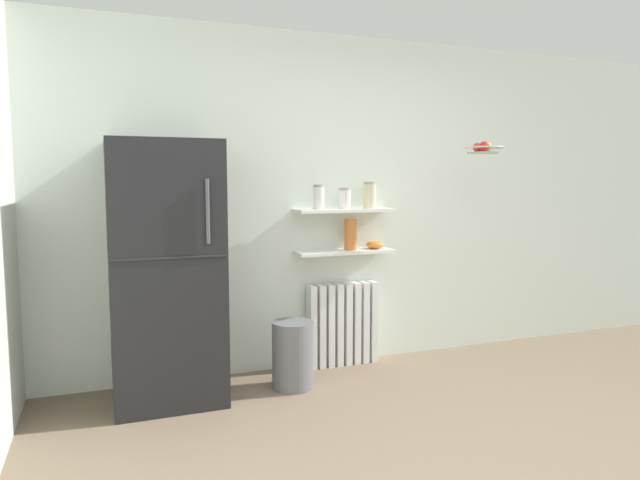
% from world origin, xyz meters
% --- Properties ---
extents(ground_plane, '(7.04, 7.04, 0.00)m').
position_xyz_m(ground_plane, '(0.00, 0.50, 0.00)').
color(ground_plane, '#7A6651').
extents(back_wall, '(7.04, 0.10, 2.60)m').
position_xyz_m(back_wall, '(0.00, 2.05, 1.30)').
color(back_wall, silver).
rests_on(back_wall, ground_plane).
extents(refrigerator, '(0.71, 0.69, 1.73)m').
position_xyz_m(refrigerator, '(-1.29, 1.67, 0.87)').
color(refrigerator, black).
rests_on(refrigerator, ground_plane).
extents(radiator, '(0.58, 0.12, 0.66)m').
position_xyz_m(radiator, '(0.10, 1.92, 0.33)').
color(radiator, white).
rests_on(radiator, ground_plane).
extents(wall_shelf_lower, '(0.79, 0.22, 0.02)m').
position_xyz_m(wall_shelf_lower, '(0.10, 1.89, 0.92)').
color(wall_shelf_lower, white).
extents(wall_shelf_upper, '(0.79, 0.22, 0.02)m').
position_xyz_m(wall_shelf_upper, '(0.10, 1.89, 1.24)').
color(wall_shelf_upper, white).
extents(storage_jar_0, '(0.09, 0.09, 0.19)m').
position_xyz_m(storage_jar_0, '(-0.12, 1.89, 1.35)').
color(storage_jar_0, silver).
rests_on(storage_jar_0, wall_shelf_upper).
extents(storage_jar_1, '(0.10, 0.10, 0.16)m').
position_xyz_m(storage_jar_1, '(0.10, 1.89, 1.34)').
color(storage_jar_1, silver).
rests_on(storage_jar_1, wall_shelf_upper).
extents(storage_jar_2, '(0.10, 0.10, 0.21)m').
position_xyz_m(storage_jar_2, '(0.31, 1.89, 1.36)').
color(storage_jar_2, beige).
rests_on(storage_jar_2, wall_shelf_upper).
extents(vase, '(0.10, 0.10, 0.25)m').
position_xyz_m(vase, '(0.15, 1.89, 1.05)').
color(vase, '#CC7033').
rests_on(vase, wall_shelf_lower).
extents(shelf_bowl, '(0.14, 0.14, 0.06)m').
position_xyz_m(shelf_bowl, '(0.36, 1.89, 0.96)').
color(shelf_bowl, orange).
rests_on(shelf_bowl, wall_shelf_lower).
extents(trash_bin, '(0.30, 0.30, 0.48)m').
position_xyz_m(trash_bin, '(-0.44, 1.57, 0.24)').
color(trash_bin, slate).
rests_on(trash_bin, ground_plane).
extents(hanging_fruit_basket, '(0.32, 0.32, 0.09)m').
position_xyz_m(hanging_fruit_basket, '(1.15, 1.57, 1.73)').
color(hanging_fruit_basket, '#B2B2B7').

